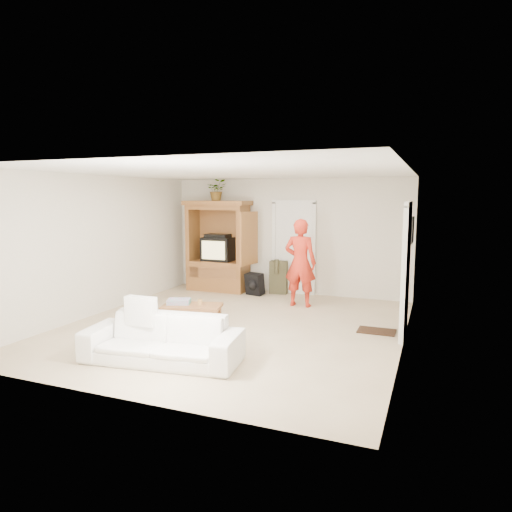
% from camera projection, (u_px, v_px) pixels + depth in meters
% --- Properties ---
extents(floor, '(6.00, 6.00, 0.00)m').
position_uv_depth(floor, '(234.00, 327.00, 7.76)').
color(floor, tan).
rests_on(floor, ground).
extents(ceiling, '(6.00, 6.00, 0.00)m').
position_uv_depth(ceiling, '(233.00, 172.00, 7.42)').
color(ceiling, white).
rests_on(ceiling, floor).
extents(wall_back, '(5.50, 0.00, 5.50)m').
position_uv_depth(wall_back, '(288.00, 236.00, 10.36)').
color(wall_back, silver).
rests_on(wall_back, floor).
extents(wall_front, '(5.50, 0.00, 5.50)m').
position_uv_depth(wall_front, '(116.00, 282.00, 4.83)').
color(wall_front, silver).
rests_on(wall_front, floor).
extents(wall_left, '(0.00, 6.00, 6.00)m').
position_uv_depth(wall_left, '(101.00, 245.00, 8.60)').
color(wall_left, silver).
rests_on(wall_left, floor).
extents(wall_right, '(0.00, 6.00, 6.00)m').
position_uv_depth(wall_right, '(406.00, 259.00, 6.59)').
color(wall_right, silver).
rests_on(wall_right, floor).
extents(armoire, '(1.82, 1.14, 2.10)m').
position_uv_depth(armoire, '(219.00, 252.00, 10.67)').
color(armoire, '#92582D').
rests_on(armoire, floor).
extents(door_back, '(0.85, 0.05, 2.04)m').
position_uv_depth(door_back, '(294.00, 249.00, 10.31)').
color(door_back, white).
rests_on(door_back, floor).
extents(doorway_right, '(0.05, 0.90, 2.04)m').
position_uv_depth(doorway_right, '(406.00, 272.00, 7.19)').
color(doorway_right, black).
rests_on(doorway_right, floor).
extents(framed_picture, '(0.03, 0.60, 0.48)m').
position_uv_depth(framed_picture, '(413.00, 230.00, 8.31)').
color(framed_picture, black).
rests_on(framed_picture, wall_right).
extents(doormat, '(0.60, 0.40, 0.02)m').
position_uv_depth(doormat, '(377.00, 331.00, 7.48)').
color(doormat, '#382316').
rests_on(doormat, floor).
extents(plant, '(0.56, 0.54, 0.49)m').
position_uv_depth(plant, '(217.00, 190.00, 10.47)').
color(plant, '#4C7238').
rests_on(plant, armoire).
extents(man, '(0.65, 0.43, 1.77)m').
position_uv_depth(man, '(300.00, 263.00, 9.12)').
color(man, red).
rests_on(man, floor).
extents(sofa, '(2.19, 1.08, 0.61)m').
position_uv_depth(sofa, '(162.00, 339.00, 6.10)').
color(sofa, white).
rests_on(sofa, floor).
extents(coffee_table, '(1.09, 0.77, 0.37)m').
position_uv_depth(coffee_table, '(192.00, 308.00, 7.76)').
color(coffee_table, '#965E33').
rests_on(coffee_table, floor).
extents(towel, '(0.45, 0.40, 0.08)m').
position_uv_depth(towel, '(179.00, 301.00, 7.84)').
color(towel, '#EC4EAE').
rests_on(towel, coffee_table).
extents(candle, '(0.08, 0.08, 0.10)m').
position_uv_depth(candle, '(200.00, 302.00, 7.74)').
color(candle, tan).
rests_on(candle, coffee_table).
extents(backpack_black, '(0.43, 0.32, 0.48)m').
position_uv_depth(backpack_black, '(255.00, 285.00, 10.22)').
color(backpack_black, black).
rests_on(backpack_black, floor).
extents(backpack_olive, '(0.43, 0.34, 0.75)m').
position_uv_depth(backpack_olive, '(279.00, 277.00, 10.40)').
color(backpack_olive, '#47442B').
rests_on(backpack_olive, floor).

